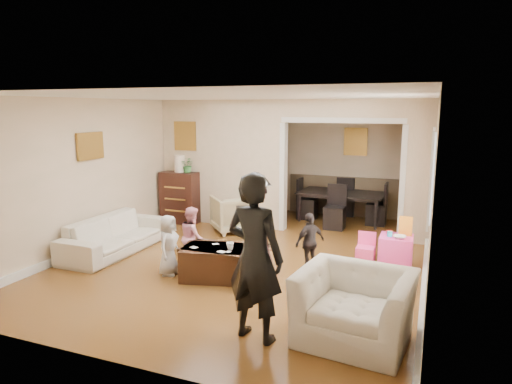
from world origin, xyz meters
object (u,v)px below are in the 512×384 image
at_px(cyan_cup, 390,234).
at_px(adult_person, 255,257).
at_px(coffee_table, 225,263).
at_px(dining_table, 341,207).
at_px(armchair_front, 354,307).
at_px(dresser, 181,197).
at_px(play_table, 396,251).
at_px(armchair_back, 233,214).
at_px(child_kneel_b, 193,237).
at_px(sofa, 115,235).
at_px(child_toddler, 310,242).
at_px(table_lamp, 180,164).
at_px(child_kneel_a, 169,245).
at_px(coffee_cup, 230,246).

bearing_deg(cyan_cup, adult_person, -111.20).
relative_size(coffee_table, adult_person, 0.68).
bearing_deg(dining_table, adult_person, -85.16).
xyz_separation_m(armchair_front, dresser, (-4.34, 3.77, 0.17)).
relative_size(armchair_front, dresser, 1.06).
relative_size(armchair_front, play_table, 2.33).
distance_m(armchair_back, child_kneel_b, 2.12).
distance_m(dresser, adult_person, 5.31).
bearing_deg(dresser, coffee_table, -48.98).
xyz_separation_m(sofa, child_toddler, (3.34, 0.31, 0.15)).
height_order(dresser, play_table, dresser).
distance_m(table_lamp, adult_person, 5.31).
bearing_deg(armchair_front, sofa, 166.60).
xyz_separation_m(sofa, play_table, (4.53, 1.02, -0.06)).
distance_m(dresser, cyan_cup, 4.62).
height_order(coffee_table, play_table, play_table).
height_order(play_table, child_kneel_b, child_kneel_b).
bearing_deg(play_table, table_lamp, 165.36).
bearing_deg(child_kneel_a, coffee_table, -84.59).
xyz_separation_m(coffee_table, play_table, (2.24, 1.47, 0.01)).
relative_size(armchair_front, table_lamp, 3.21).
height_order(dresser, adult_person, adult_person).
bearing_deg(table_lamp, cyan_cup, -15.55).
bearing_deg(table_lamp, sofa, -89.44).
relative_size(dining_table, child_kneel_a, 2.01).
relative_size(coffee_table, child_kneel_a, 1.37).
xyz_separation_m(dining_table, child_kneel_b, (-1.60, -3.67, 0.15)).
bearing_deg(play_table, child_kneel_a, -152.40).
xyz_separation_m(armchair_front, table_lamp, (-4.34, 3.77, 0.90)).
height_order(armchair_front, dresser, dresser).
bearing_deg(child_toddler, child_kneel_a, -29.25).
relative_size(dresser, child_kneel_b, 1.16).
xyz_separation_m(armchair_back, child_kneel_a, (0.10, -2.55, 0.09)).
relative_size(table_lamp, child_kneel_b, 0.38).
xyz_separation_m(adult_person, child_kneel_b, (-1.73, 1.75, -0.43)).
bearing_deg(dresser, child_kneel_b, -55.65).
distance_m(dining_table, child_toddler, 3.23).
relative_size(sofa, child_toddler, 2.30).
bearing_deg(armchair_front, child_kneel_a, 167.96).
xyz_separation_m(cyan_cup, dining_table, (-1.25, 2.56, -0.20)).
xyz_separation_m(cyan_cup, child_kneel_b, (-2.84, -1.12, -0.04)).
relative_size(adult_person, child_toddler, 2.00).
bearing_deg(adult_person, child_kneel_b, -33.93).
height_order(table_lamp, cyan_cup, table_lamp).
bearing_deg(coffee_table, coffee_cup, -26.57).
xyz_separation_m(dining_table, adult_person, (0.14, -5.42, 0.58)).
relative_size(sofa, armchair_back, 2.62).
relative_size(coffee_cup, child_kneel_b, 0.12).
height_order(cyan_cup, dining_table, dining_table).
xyz_separation_m(cyan_cup, child_toddler, (-1.09, -0.67, -0.06)).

